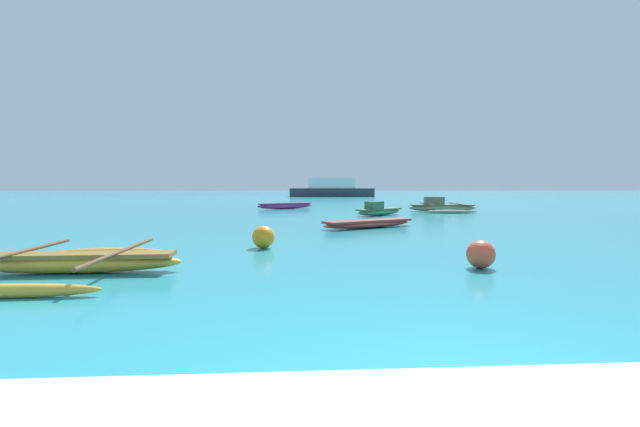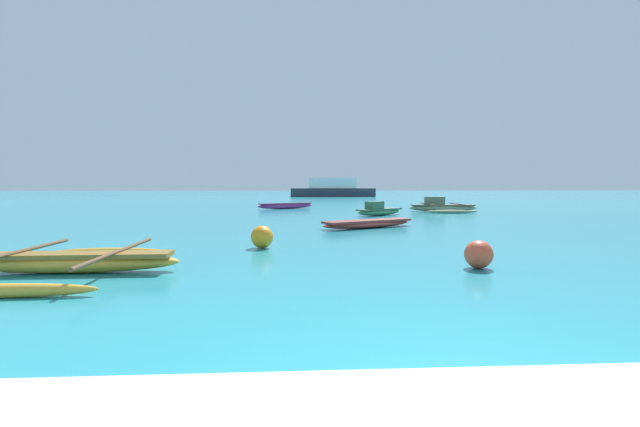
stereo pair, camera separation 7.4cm
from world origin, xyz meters
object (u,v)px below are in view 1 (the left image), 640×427
at_px(moored_boat_1, 71,262).
at_px(distant_ferry, 332,189).
at_px(moored_boat_0, 368,223).
at_px(mooring_buoy_0, 481,254).
at_px(moored_boat_4, 378,210).
at_px(mooring_buoy_1, 263,237).
at_px(moored_boat_2, 285,206).
at_px(moored_boat_3, 441,207).

distance_m(moored_boat_1, distant_ferry, 51.30).
distance_m(moored_boat_0, distant_ferry, 42.83).
bearing_deg(distant_ferry, mooring_buoy_0, -91.85).
height_order(moored_boat_1, mooring_buoy_0, mooring_buoy_0).
height_order(moored_boat_4, mooring_buoy_1, moored_boat_4).
distance_m(moored_boat_0, mooring_buoy_0, 7.79).
height_order(moored_boat_2, mooring_buoy_1, mooring_buoy_1).
bearing_deg(moored_boat_3, mooring_buoy_0, -103.97).
bearing_deg(distant_ferry, moored_boat_1, -100.26).
relative_size(moored_boat_4, mooring_buoy_1, 5.16).
xyz_separation_m(moored_boat_3, mooring_buoy_1, (-9.53, -14.32, -0.00)).
height_order(moored_boat_3, mooring_buoy_1, moored_boat_3).
xyz_separation_m(moored_boat_1, moored_boat_4, (8.36, 14.06, 0.07)).
bearing_deg(mooring_buoy_0, mooring_buoy_1, 146.39).
bearing_deg(moored_boat_1, distant_ferry, 78.85).
distance_m(moored_boat_3, moored_boat_4, 5.37).
distance_m(moored_boat_2, distant_ferry, 30.50).
relative_size(moored_boat_1, moored_boat_4, 1.35).
bearing_deg(moored_boat_0, moored_boat_1, -158.83).
bearing_deg(moored_boat_2, moored_boat_4, -80.78).
relative_size(moored_boat_0, moored_boat_1, 0.98).
xyz_separation_m(moored_boat_0, distant_ferry, (2.41, 42.75, 0.86)).
relative_size(moored_boat_4, distant_ferry, 0.25).
bearing_deg(moored_boat_1, mooring_buoy_1, 40.25).
xyz_separation_m(moored_boat_0, mooring_buoy_0, (0.78, -7.75, 0.10)).
xyz_separation_m(mooring_buoy_0, distant_ferry, (1.63, 50.50, 0.76)).
relative_size(moored_boat_0, moored_boat_2, 1.01).
bearing_deg(moored_boat_3, moored_boat_0, -119.62).
bearing_deg(distant_ferry, mooring_buoy_1, -97.07).
bearing_deg(moored_boat_1, moored_boat_2, 79.68).
bearing_deg(moored_boat_1, moored_boat_4, 58.37).
bearing_deg(mooring_buoy_0, moored_boat_0, 95.77).
distance_m(moored_boat_2, moored_boat_3, 9.94).
bearing_deg(moored_boat_3, mooring_buoy_1, -120.60).
bearing_deg(mooring_buoy_1, moored_boat_0, 54.52).
bearing_deg(mooring_buoy_1, moored_boat_4, 65.45).
height_order(moored_boat_0, moored_boat_3, moored_boat_3).
height_order(moored_boat_0, moored_boat_4, moored_boat_4).
xyz_separation_m(moored_boat_3, moored_boat_4, (-4.40, -3.08, -0.02)).
height_order(mooring_buoy_0, distant_ferry, distant_ferry).
bearing_deg(distant_ferry, moored_boat_0, -93.23).
height_order(mooring_buoy_1, distant_ferry, distant_ferry).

